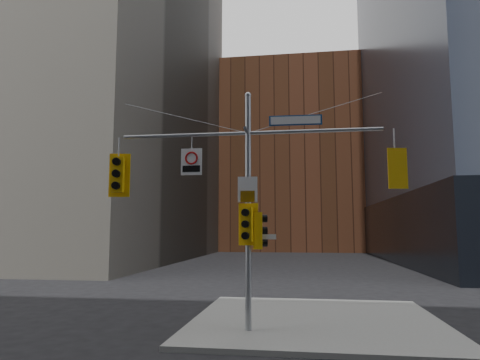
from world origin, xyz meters
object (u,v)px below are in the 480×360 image
(traffic_light_east_arm, at_px, (395,169))
(traffic_light_pole_front, at_px, (247,224))
(signal_assembly, at_px, (248,184))
(traffic_light_pole_side, at_px, (259,231))
(traffic_light_west_arm, at_px, (118,174))
(regulatory_sign_arm, at_px, (191,161))
(street_sign_blade, at_px, (295,120))

(traffic_light_east_arm, relative_size, traffic_light_pole_front, 0.95)
(signal_assembly, relative_size, traffic_light_pole_side, 7.38)
(traffic_light_pole_front, bearing_deg, signal_assembly, 96.97)
(traffic_light_west_arm, xyz_separation_m, regulatory_sign_arm, (2.40, -0.03, 0.38))
(traffic_light_pole_side, bearing_deg, traffic_light_east_arm, -103.27)
(signal_assembly, bearing_deg, traffic_light_pole_front, -89.85)
(signal_assembly, relative_size, traffic_light_west_arm, 5.70)
(traffic_light_pole_side, distance_m, regulatory_sign_arm, 3.00)
(traffic_light_west_arm, xyz_separation_m, traffic_light_east_arm, (8.46, -0.01, 0.00))
(traffic_light_east_arm, distance_m, traffic_light_pole_front, 4.58)
(traffic_light_east_arm, relative_size, street_sign_blade, 0.74)
(traffic_light_east_arm, xyz_separation_m, regulatory_sign_arm, (-6.06, -0.02, 0.38))
(regulatory_sign_arm, bearing_deg, traffic_light_pole_front, -7.53)
(traffic_light_east_arm, relative_size, traffic_light_pole_side, 1.08)
(signal_assembly, relative_size, street_sign_blade, 5.02)
(signal_assembly, bearing_deg, regulatory_sign_arm, -179.34)
(traffic_light_east_arm, xyz_separation_m, traffic_light_pole_side, (-3.97, 0.02, -1.77))
(traffic_light_west_arm, xyz_separation_m, street_sign_blade, (5.61, -0.01, 1.55))
(traffic_light_west_arm, bearing_deg, street_sign_blade, -9.24)
(traffic_light_west_arm, distance_m, regulatory_sign_arm, 2.43)
(street_sign_blade, bearing_deg, traffic_light_pole_front, -170.96)
(traffic_light_pole_front, height_order, regulatory_sign_arm, regulatory_sign_arm)
(traffic_light_east_arm, bearing_deg, signal_assembly, -10.46)
(signal_assembly, distance_m, traffic_light_east_arm, 4.31)
(traffic_light_west_arm, relative_size, street_sign_blade, 0.88)
(signal_assembly, height_order, regulatory_sign_arm, signal_assembly)
(traffic_light_pole_side, xyz_separation_m, street_sign_blade, (1.13, -0.01, 3.32))
(traffic_light_pole_side, relative_size, traffic_light_pole_front, 0.87)
(street_sign_blade, bearing_deg, traffic_light_west_arm, 178.39)
(traffic_light_west_arm, height_order, traffic_light_east_arm, traffic_light_west_arm)
(signal_assembly, bearing_deg, traffic_light_east_arm, 0.02)
(traffic_light_east_arm, bearing_deg, traffic_light_west_arm, -10.56)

